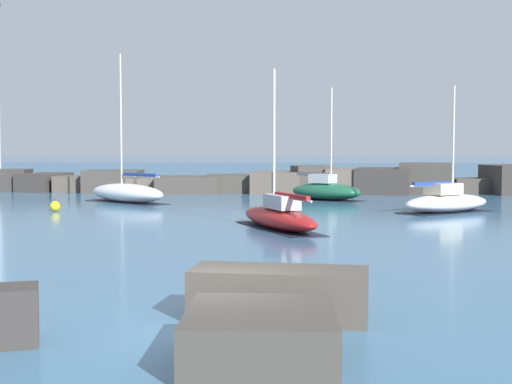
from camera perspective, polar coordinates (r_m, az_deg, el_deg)
name	(u,v)px	position (r m, az deg, el deg)	size (l,w,h in m)	color
ground_plane	(211,333)	(14.70, -3.59, -11.18)	(600.00, 600.00, 0.00)	#3D6B8E
open_sea_beyond	(309,170)	(119.34, 4.27, 1.76)	(400.00, 116.00, 0.01)	#2D5B7F
breakwater_jetty	(337,181)	(59.22, 6.50, 0.91)	(60.88, 6.48, 2.58)	brown
foreground_rocks	(238,313)	(14.06, -1.47, -9.69)	(8.20, 5.69, 1.11)	#383330
sailboat_moored_1	(279,216)	(32.79, 1.85, -1.97)	(4.86, 7.42, 7.38)	maroon
sailboat_moored_2	(127,193)	(49.44, -10.30, -0.05)	(7.18, 6.29, 10.13)	white
sailboat_moored_4	(446,202)	(42.70, 14.99, -0.75)	(6.47, 5.94, 7.33)	white
sailboat_moored_6	(326,190)	(50.90, 5.59, 0.13)	(5.88, 4.77, 7.96)	#195138
mooring_buoy_orange_near	(55,206)	(43.57, -15.78, -1.10)	(0.60, 0.60, 0.80)	yellow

